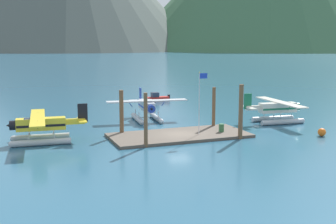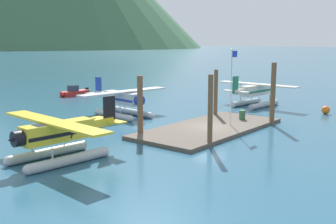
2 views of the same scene
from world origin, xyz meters
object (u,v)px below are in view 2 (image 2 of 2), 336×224
Objects in this scene: mooring_buoy at (326,110)px; boat_red_open_north at (74,92)px; seaplane_silver_bow_centre at (123,101)px; flagpole at (232,78)px; seaplane_cream_stbd_fwd at (255,93)px; fuel_drum at (242,115)px; seaplane_yellow_port_fwd at (58,137)px.

mooring_buoy is 0.18× the size of boat_red_open_north.
seaplane_silver_bow_centre reaches higher than mooring_buoy.
boat_red_open_north is (7.34, 17.22, -1.09)m from seaplane_silver_bow_centre.
flagpole is 13.67m from seaplane_cream_stbd_fwd.
fuel_drum is 10.63m from seaplane_cream_stbd_fwd.
fuel_drum is 12.19m from seaplane_silver_bow_centre.
seaplane_yellow_port_fwd is (-16.07, 3.36, -2.85)m from flagpole.
flagpole is at bearing -162.15° from seaplane_cream_stbd_fwd.
seaplane_cream_stbd_fwd and seaplane_yellow_port_fwd have the same top height.
boat_red_open_north is at bearing 85.22° from fuel_drum.
seaplane_cream_stbd_fwd is (12.72, 4.10, -2.85)m from flagpole.
seaplane_yellow_port_fwd is at bearing 171.07° from fuel_drum.
seaplane_yellow_port_fwd is 2.14× the size of boat_red_open_north.
mooring_buoy is at bearing -25.71° from fuel_drum.
seaplane_cream_stbd_fwd reaches higher than boat_red_open_north.
boat_red_open_north is (2.37, 28.32, -0.25)m from fuel_drum.
seaplane_cream_stbd_fwd and seaplane_silver_bow_centre have the same top height.
seaplane_cream_stbd_fwd is (9.93, 3.70, 0.84)m from fuel_drum.
seaplane_cream_stbd_fwd is at bearing 1.47° from seaplane_yellow_port_fwd.
seaplane_cream_stbd_fwd is 2.14× the size of boat_red_open_north.
seaplane_silver_bow_centre is at bearing 153.61° from seaplane_cream_stbd_fwd.
fuel_drum is 0.18× the size of boat_red_open_north.
mooring_buoy is at bearing -91.32° from seaplane_cream_stbd_fwd.
fuel_drum is at bearing 154.29° from mooring_buoy.
seaplane_cream_stbd_fwd is 28.80m from seaplane_yellow_port_fwd.
flagpole reaches higher than fuel_drum.
seaplane_cream_stbd_fwd is at bearing 17.85° from flagpole.
seaplane_yellow_port_fwd is (-18.87, 2.96, 0.84)m from fuel_drum.
seaplane_yellow_port_fwd is at bearing 165.02° from mooring_buoy.
seaplane_yellow_port_fwd reaches higher than fuel_drum.
seaplane_silver_bow_centre is (13.90, 8.13, 0.00)m from seaplane_yellow_port_fwd.
seaplane_yellow_port_fwd reaches higher than mooring_buoy.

